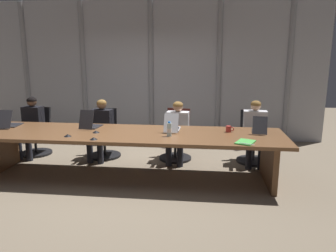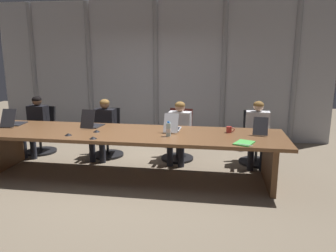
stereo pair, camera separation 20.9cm
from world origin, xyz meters
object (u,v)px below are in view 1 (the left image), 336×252
object	(u,v)px
laptop_center	(172,127)
spiral_notepad	(245,142)
person_right_mid	(255,129)
laptop_left_end	(10,123)
laptop_left_mid	(91,124)
conference_mic_left_side	(96,132)
person_left_mid	(101,126)
conference_mic_middle	(68,135)
office_chair_left_end	(36,137)
office_chair_center	(176,141)
laptop_right_mid	(259,129)
person_center	(177,128)
office_chair_left_mid	(105,139)
person_left_end	(31,124)
water_bottle_primary	(169,130)
office_chair_right_mid	(253,143)
coffee_mug_near	(229,129)
conference_mic_right_side	(94,138)

from	to	relation	value
laptop_center	spiral_notepad	bearing A→B (deg)	-118.43
person_right_mid	spiral_notepad	distance (m)	1.32
laptop_left_end	laptop_left_mid	world-z (taller)	laptop_left_mid
spiral_notepad	conference_mic_left_side	bearing A→B (deg)	-165.18
person_left_mid	conference_mic_middle	bearing A→B (deg)	1.02
office_chair_left_end	office_chair_center	world-z (taller)	office_chair_center
laptop_right_mid	person_right_mid	xyz separation A→B (m)	(0.03, 0.64, -0.15)
office_chair_center	person_center	world-z (taller)	person_center
conference_mic_left_side	office_chair_left_mid	bearing A→B (deg)	101.27
office_chair_left_end	person_left_end	bearing A→B (deg)	6.72
laptop_center	water_bottle_primary	bearing A→B (deg)	179.66
laptop_right_mid	spiral_notepad	xyz separation A→B (m)	(-0.28, -0.64, -0.04)
laptop_center	office_chair_right_mid	distance (m)	1.69
office_chair_right_mid	coffee_mug_near	distance (m)	1.06
laptop_right_mid	office_chair_right_mid	distance (m)	0.91
person_left_mid	conference_mic_left_side	size ratio (longest dim) A/B	10.05
laptop_right_mid	person_left_mid	distance (m)	2.84
office_chair_center	water_bottle_primary	world-z (taller)	water_bottle_primary
laptop_right_mid	person_left_mid	xyz separation A→B (m)	(-2.76, 0.63, -0.16)
office_chair_left_end	conference_mic_middle	bearing A→B (deg)	48.10
office_chair_right_mid	water_bottle_primary	size ratio (longest dim) A/B	4.18
office_chair_right_mid	person_left_mid	size ratio (longest dim) A/B	0.84
office_chair_right_mid	spiral_notepad	distance (m)	1.53
person_right_mid	water_bottle_primary	bearing A→B (deg)	-50.11
office_chair_left_end	conference_mic_left_side	world-z (taller)	office_chair_left_end
laptop_left_end	water_bottle_primary	size ratio (longest dim) A/B	2.25
laptop_left_mid	laptop_center	bearing A→B (deg)	-84.65
spiral_notepad	laptop_center	bearing A→B (deg)	173.58
laptop_right_mid	conference_mic_right_side	size ratio (longest dim) A/B	4.15
water_bottle_primary	conference_mic_middle	size ratio (longest dim) A/B	2.02
laptop_center	conference_mic_left_side	size ratio (longest dim) A/B	4.30
person_right_mid	coffee_mug_near	distance (m)	0.84
person_right_mid	conference_mic_left_side	world-z (taller)	person_right_mid
laptop_left_end	conference_mic_right_side	xyz separation A→B (m)	(1.69, -0.67, -0.04)
person_right_mid	laptop_left_mid	bearing A→B (deg)	-73.50
person_left_mid	coffee_mug_near	xyz separation A→B (m)	(2.29, -0.66, 0.16)
office_chair_left_mid	person_left_mid	distance (m)	0.33
person_right_mid	conference_mic_middle	size ratio (longest dim) A/B	10.27
person_left_end	spiral_notepad	world-z (taller)	person_left_end
office_chair_left_mid	conference_mic_middle	size ratio (longest dim) A/B	8.19
laptop_right_mid	person_left_mid	bearing A→B (deg)	84.22
water_bottle_primary	coffee_mug_near	xyz separation A→B (m)	(0.90, 0.37, -0.05)
laptop_left_mid	office_chair_left_end	distance (m)	1.68
person_left_mid	laptop_left_mid	bearing A→B (deg)	9.82
spiral_notepad	person_center	bearing A→B (deg)	152.77
laptop_left_mid	office_chair_center	bearing A→B (deg)	-52.67
person_left_mid	spiral_notepad	size ratio (longest dim) A/B	3.02
laptop_center	laptop_right_mid	bearing A→B (deg)	-87.46
office_chair_center	laptop_left_end	bearing A→B (deg)	-63.29
office_chair_center	office_chair_left_end	bearing A→B (deg)	-80.54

